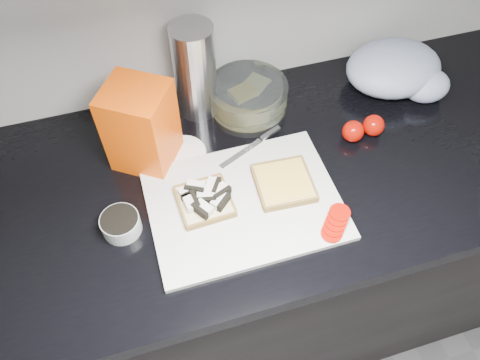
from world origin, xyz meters
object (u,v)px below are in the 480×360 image
(bread_bag, at_px, (141,127))
(glass_bowl, at_px, (248,98))
(cutting_board, at_px, (244,203))
(steel_canister, at_px, (195,71))

(bread_bag, bearing_deg, glass_bowl, 50.25)
(cutting_board, bearing_deg, glass_bowl, 71.09)
(glass_bowl, relative_size, steel_canister, 0.81)
(bread_bag, height_order, steel_canister, steel_canister)
(glass_bowl, distance_m, steel_canister, 0.15)
(cutting_board, height_order, glass_bowl, glass_bowl)
(bread_bag, distance_m, steel_canister, 0.19)
(glass_bowl, bearing_deg, bread_bag, -163.40)
(glass_bowl, bearing_deg, cutting_board, -108.91)
(bread_bag, xyz_separation_m, steel_canister, (0.15, 0.12, 0.02))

